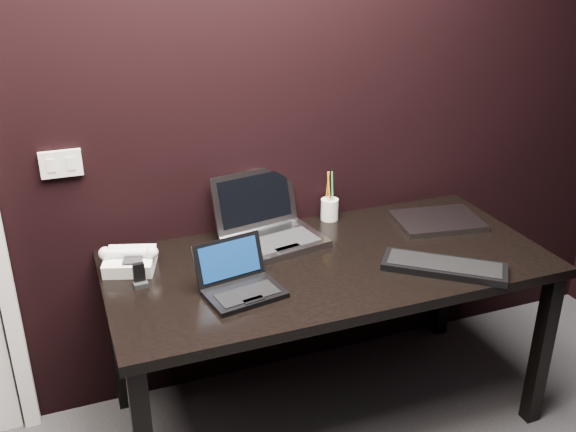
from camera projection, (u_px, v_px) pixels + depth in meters
name	position (u px, v px, depth m)	size (l,w,h in m)	color
wall_back	(221.00, 101.00, 2.50)	(4.00, 4.00, 0.00)	black
wall_switch	(61.00, 164.00, 2.36)	(0.15, 0.02, 0.10)	silver
desk	(328.00, 277.00, 2.52)	(1.70, 0.80, 0.74)	black
netbook	(240.00, 283.00, 2.25)	(0.30, 0.28, 0.17)	black
silver_laptop	(270.00, 230.00, 2.62)	(0.43, 0.40, 0.26)	gray
ext_keyboard	(444.00, 266.00, 2.40)	(0.45, 0.40, 0.03)	black
closed_laptop	(438.00, 221.00, 2.79)	(0.39, 0.31, 0.02)	gray
desk_phone	(130.00, 260.00, 2.39)	(0.23, 0.21, 0.11)	white
mobile_phone	(140.00, 278.00, 2.29)	(0.05, 0.04, 0.09)	black
pen_cup	(330.00, 208.00, 2.81)	(0.10, 0.10, 0.22)	silver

